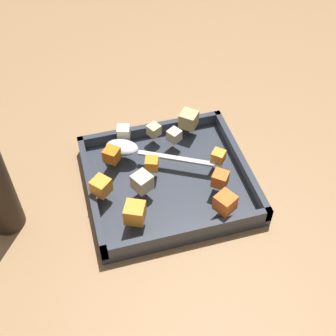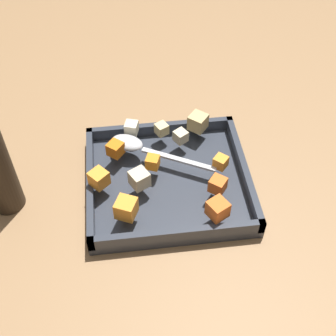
{
  "view_description": "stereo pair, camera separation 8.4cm",
  "coord_description": "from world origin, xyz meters",
  "views": [
    {
      "loc": [
        0.16,
        0.56,
        0.68
      ],
      "look_at": [
        0.01,
        0.02,
        0.05
      ],
      "focal_mm": 48.74,
      "sensor_mm": 36.0,
      "label": 1
    },
    {
      "loc": [
        0.08,
        0.58,
        0.68
      ],
      "look_at": [
        0.01,
        0.02,
        0.05
      ],
      "focal_mm": 48.74,
      "sensor_mm": 36.0,
      "label": 2
    }
  ],
  "objects": [
    {
      "name": "ground_plane",
      "position": [
        0.0,
        0.0,
        0.0
      ],
      "size": [
        4.0,
        4.0,
        0.0
      ],
      "primitive_type": "plane",
      "color": "#936D47"
    },
    {
      "name": "potato_chunk_mid_right",
      "position": [
        0.07,
        -0.1,
        0.05
      ],
      "size": [
        0.03,
        0.03,
        0.02
      ],
      "primitive_type": "cube",
      "rotation": [
        0.0,
        0.0,
        5.98
      ],
      "color": "beige",
      "rests_on": "baking_dish"
    },
    {
      "name": "potato_chunk_heap_top",
      "position": [
        -0.03,
        -0.06,
        0.05
      ],
      "size": [
        0.03,
        0.03,
        0.02
      ],
      "primitive_type": "cube",
      "rotation": [
        0.0,
        0.0,
        2.14
      ],
      "color": "beige",
      "rests_on": "baking_dish"
    },
    {
      "name": "potato_chunk_heap_side",
      "position": [
        0.06,
        0.04,
        0.06
      ],
      "size": [
        0.04,
        0.04,
        0.03
      ],
      "primitive_type": "cube",
      "rotation": [
        0.0,
        0.0,
        2.07
      ],
      "color": "beige",
      "rests_on": "baking_dish"
    },
    {
      "name": "carrot_chunk_near_right",
      "position": [
        0.1,
        -0.04,
        0.05
      ],
      "size": [
        0.04,
        0.04,
        0.03
      ],
      "primitive_type": "cube",
      "rotation": [
        0.0,
        0.0,
        0.88
      ],
      "color": "orange",
      "rests_on": "baking_dish"
    },
    {
      "name": "carrot_chunk_rim_edge",
      "position": [
        -0.07,
        0.07,
        0.05
      ],
      "size": [
        0.04,
        0.04,
        0.03
      ],
      "primitive_type": "cube",
      "rotation": [
        0.0,
        0.0,
        0.9
      ],
      "color": "orange",
      "rests_on": "baking_dish"
    },
    {
      "name": "potato_chunk_front_center",
      "position": [
        0.01,
        -0.09,
        0.05
      ],
      "size": [
        0.03,
        0.03,
        0.02
      ],
      "primitive_type": "cube",
      "rotation": [
        0.0,
        0.0,
        0.49
      ],
      "color": "#E0CC89",
      "rests_on": "baking_dish"
    },
    {
      "name": "potato_chunk_mid_left",
      "position": [
        -0.07,
        -0.09,
        0.06
      ],
      "size": [
        0.05,
        0.05,
        0.03
      ],
      "primitive_type": "cube",
      "rotation": [
        0.0,
        0.0,
        2.44
      ],
      "color": "tan",
      "rests_on": "baking_dish"
    },
    {
      "name": "carrot_chunk_center",
      "position": [
        -0.09,
        0.01,
        0.05
      ],
      "size": [
        0.03,
        0.03,
        0.02
      ],
      "primitive_type": "cube",
      "rotation": [
        0.0,
        0.0,
        2.42
      ],
      "color": "orange",
      "rests_on": "baking_dish"
    },
    {
      "name": "serving_spoon",
      "position": [
        0.07,
        -0.05,
        0.05
      ],
      "size": [
        0.2,
        0.12,
        0.02
      ],
      "rotation": [
        0.0,
        0.0,
        2.65
      ],
      "color": "silver",
      "rests_on": "baking_dish"
    },
    {
      "name": "baking_dish",
      "position": [
        0.01,
        0.02,
        0.01
      ],
      "size": [
        0.3,
        0.28,
        0.04
      ],
      "color": "#333842",
      "rests_on": "ground_plane"
    },
    {
      "name": "carrot_chunk_corner_se",
      "position": [
        0.13,
        0.03,
        0.06
      ],
      "size": [
        0.04,
        0.04,
        0.03
      ],
      "primitive_type": "cube",
      "rotation": [
        0.0,
        0.0,
        2.29
      ],
      "color": "orange",
      "rests_on": "baking_dish"
    },
    {
      "name": "carrot_chunk_near_left",
      "position": [
        0.09,
        0.1,
        0.06
      ],
      "size": [
        0.04,
        0.04,
        0.03
      ],
      "primitive_type": "cube",
      "rotation": [
        0.0,
        0.0,
        5.85
      ],
      "color": "orange",
      "rests_on": "baking_dish"
    },
    {
      "name": "carrot_chunk_back_center",
      "position": [
        -0.06,
        0.12,
        0.06
      ],
      "size": [
        0.04,
        0.04,
        0.03
      ],
      "primitive_type": "cube",
      "rotation": [
        0.0,
        0.0,
        5.23
      ],
      "color": "orange",
      "rests_on": "baking_dish"
    },
    {
      "name": "carrot_chunk_under_handle",
      "position": [
        0.03,
        -0.0,
        0.05
      ],
      "size": [
        0.03,
        0.03,
        0.02
      ],
      "primitive_type": "cube",
      "rotation": [
        0.0,
        0.0,
        4.35
      ],
      "color": "orange",
      "rests_on": "baking_dish"
    }
  ]
}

